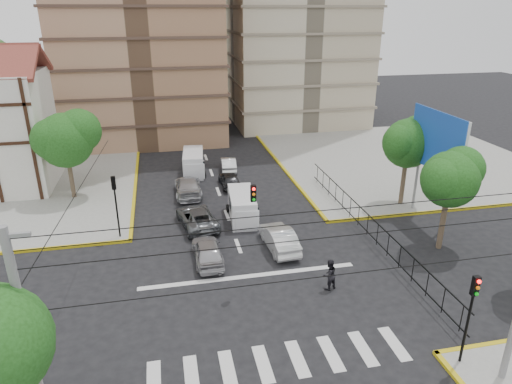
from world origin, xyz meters
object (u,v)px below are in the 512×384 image
object	(u,v)px
traffic_light_se	(471,306)
car_white_front_right	(279,238)
pedestrian_crosswalk	(329,275)
traffic_light_nw	(115,197)
van_right_lane	(243,208)
car_silver_front_left	(208,251)
van_left_lane	(194,164)

from	to	relation	value
traffic_light_se	car_white_front_right	bearing A→B (deg)	113.57
pedestrian_crosswalk	traffic_light_nw	bearing A→B (deg)	-56.97
van_right_lane	car_silver_front_left	world-z (taller)	van_right_lane
van_right_lane	pedestrian_crosswalk	world-z (taller)	van_right_lane
traffic_light_se	van_left_lane	distance (m)	29.43
traffic_light_se	traffic_light_nw	world-z (taller)	same
car_silver_front_left	traffic_light_nw	bearing A→B (deg)	-39.21
traffic_light_se	pedestrian_crosswalk	distance (m)	8.02
car_silver_front_left	pedestrian_crosswalk	distance (m)	7.75
traffic_light_nw	car_white_front_right	distance (m)	11.27
traffic_light_nw	van_right_lane	bearing A→B (deg)	7.11
van_right_lane	pedestrian_crosswalk	distance (m)	10.39
van_right_lane	van_left_lane	distance (m)	11.41
van_left_lane	car_silver_front_left	size ratio (longest dim) A/B	1.13
car_silver_front_left	car_white_front_right	distance (m)	4.85
car_silver_front_left	car_white_front_right	world-z (taller)	car_white_front_right
traffic_light_se	car_white_front_right	xyz separation A→B (m)	(-5.21, 11.94, -2.36)
traffic_light_nw	pedestrian_crosswalk	world-z (taller)	traffic_light_nw
traffic_light_nw	traffic_light_se	bearing A→B (deg)	-45.00
car_white_front_right	traffic_light_se	bearing A→B (deg)	110.26
traffic_light_se	pedestrian_crosswalk	xyz separation A→B (m)	(-3.67, 6.79, -2.19)
traffic_light_nw	van_left_lane	bearing A→B (deg)	63.30
traffic_light_se	van_right_lane	world-z (taller)	traffic_light_se
traffic_light_nw	van_right_lane	size ratio (longest dim) A/B	0.94
van_right_lane	car_white_front_right	bearing A→B (deg)	-67.19
traffic_light_nw	car_white_front_right	bearing A→B (deg)	-19.42
traffic_light_nw	pedestrian_crosswalk	distance (m)	14.99
traffic_light_nw	car_silver_front_left	bearing A→B (deg)	-37.90
car_silver_front_left	van_right_lane	bearing A→B (deg)	-121.93
pedestrian_crosswalk	van_left_lane	bearing A→B (deg)	-95.08
traffic_light_se	pedestrian_crosswalk	world-z (taller)	traffic_light_se
traffic_light_se	car_white_front_right	distance (m)	13.23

